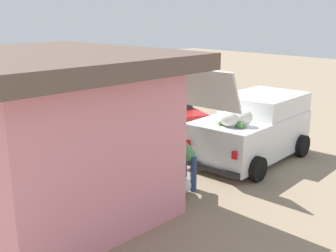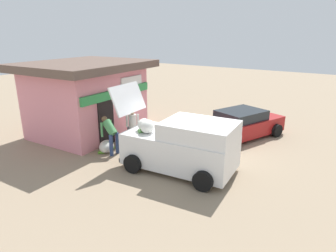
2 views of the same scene
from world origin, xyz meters
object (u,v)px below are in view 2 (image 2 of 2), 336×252
vendor_standing (133,124)px  unloaded_banana_pile (106,146)px  customer_bending (110,132)px  parked_sedan (240,124)px  delivery_van (182,145)px  paint_bucket (162,128)px  storefront_bar (87,97)px

vendor_standing → unloaded_banana_pile: vendor_standing is taller
vendor_standing → customer_bending: (-1.32, 0.03, 0.03)m
parked_sedan → vendor_standing: bearing=134.4°
parked_sedan → customer_bending: size_ratio=3.05×
delivery_van → paint_bucket: size_ratio=13.21×
customer_bending → vendor_standing: bearing=-1.3°
storefront_bar → delivery_van: 6.05m
vendor_standing → paint_bucket: vendor_standing is taller
storefront_bar → delivery_van: storefront_bar is taller
storefront_bar → customer_bending: 3.16m
vendor_standing → paint_bucket: bearing=-1.9°
delivery_van → vendor_standing: size_ratio=2.88×
vendor_standing → parked_sedan: bearing=-45.6°
customer_bending → paint_bucket: bearing=-1.6°
delivery_van → paint_bucket: 4.42m
storefront_bar → vendor_standing: storefront_bar is taller
delivery_van → parked_sedan: 4.52m
storefront_bar → parked_sedan: (3.49, -6.33, -1.16)m
storefront_bar → customer_bending: (-1.31, -2.75, -0.86)m
storefront_bar → delivery_van: bearing=-99.5°
unloaded_banana_pile → paint_bucket: (3.42, -0.37, -0.07)m
vendor_standing → unloaded_banana_pile: size_ratio=1.63×
delivery_van → unloaded_banana_pile: size_ratio=4.70×
parked_sedan → paint_bucket: size_ratio=13.71×
delivery_van → paint_bucket: (3.09, 3.07, -0.77)m
storefront_bar → parked_sedan: bearing=-61.1°
unloaded_banana_pile → storefront_bar: bearing=61.9°
customer_bending → unloaded_banana_pile: customer_bending is taller
paint_bucket → parked_sedan: bearing=-68.2°
delivery_van → parked_sedan: delivery_van is taller
customer_bending → paint_bucket: (3.41, -0.10, -0.75)m
vendor_standing → customer_bending: bearing=178.7°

